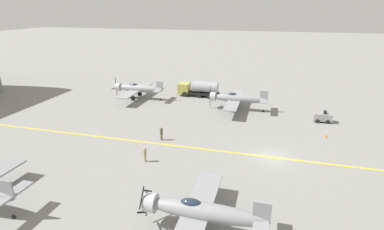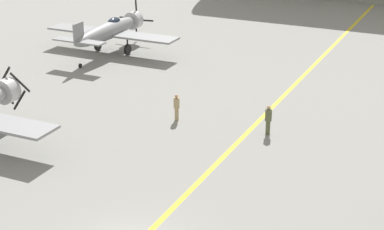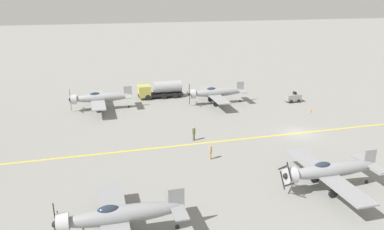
{
  "view_description": "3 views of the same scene",
  "coord_description": "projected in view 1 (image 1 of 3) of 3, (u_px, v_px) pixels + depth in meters",
  "views": [
    {
      "loc": [
        -32.69,
        1.02,
        16.57
      ],
      "look_at": [
        1.05,
        10.13,
        3.97
      ],
      "focal_mm": 28.0,
      "sensor_mm": 36.0,
      "label": 1
    },
    {
      "loc": [
        12.25,
        -19.88,
        15.46
      ],
      "look_at": [
        -1.87,
        10.09,
        2.27
      ],
      "focal_mm": 60.0,
      "sensor_mm": 36.0,
      "label": 2
    },
    {
      "loc": [
        -41.97,
        26.33,
        18.13
      ],
      "look_at": [
        2.28,
        14.3,
        3.1
      ],
      "focal_mm": 35.0,
      "sensor_mm": 36.0,
      "label": 3
    }
  ],
  "objects": [
    {
      "name": "tow_tractor",
      "position": [
        323.0,
        117.0,
        45.69
      ],
      "size": [
        1.57,
        2.6,
        1.79
      ],
      "color": "gray",
      "rests_on": "ground"
    },
    {
      "name": "traffic_cone",
      "position": [
        326.0,
        136.0,
        40.35
      ],
      "size": [
        0.36,
        0.36,
        0.55
      ],
      "primitive_type": "cone",
      "color": "orange",
      "rests_on": "ground"
    },
    {
      "name": "fuel_tanker",
      "position": [
        198.0,
        89.0,
        58.8
      ],
      "size": [
        2.67,
        8.0,
        2.98
      ],
      "color": "black",
      "rests_on": "ground"
    },
    {
      "name": "taxiway_stripe",
      "position": [
        273.0,
        157.0,
        35.06
      ],
      "size": [
        0.3,
        160.0,
        0.01
      ],
      "primitive_type": "cube",
      "color": "yellow",
      "rests_on": "ground"
    },
    {
      "name": "ground_plane",
      "position": [
        273.0,
        157.0,
        35.06
      ],
      "size": [
        400.0,
        400.0,
        0.0
      ],
      "primitive_type": "plane",
      "color": "gray"
    },
    {
      "name": "airplane_mid_left",
      "position": [
        200.0,
        211.0,
        22.65
      ],
      "size": [
        12.0,
        9.98,
        3.65
      ],
      "rotation": [
        0.0,
        0.0,
        0.23
      ],
      "color": "gray",
      "rests_on": "ground"
    },
    {
      "name": "airplane_far_right",
      "position": [
        138.0,
        88.0,
        56.94
      ],
      "size": [
        12.0,
        9.98,
        3.79
      ],
      "rotation": [
        0.0,
        0.0,
        0.26
      ],
      "color": "gray",
      "rests_on": "ground"
    },
    {
      "name": "ground_crew_walking",
      "position": [
        145.0,
        154.0,
        33.81
      ],
      "size": [
        0.38,
        0.38,
        1.73
      ],
      "color": "tan",
      "rests_on": "ground"
    },
    {
      "name": "ground_crew_inspecting",
      "position": [
        161.0,
        133.0,
        39.32
      ],
      "size": [
        0.41,
        0.41,
        1.86
      ],
      "color": "#515638",
      "rests_on": "ground"
    },
    {
      "name": "airplane_mid_right",
      "position": [
        236.0,
        98.0,
        50.69
      ],
      "size": [
        12.0,
        9.98,
        3.8
      ],
      "rotation": [
        0.0,
        0.0,
        -0.12
      ],
      "color": "gray",
      "rests_on": "ground"
    }
  ]
}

